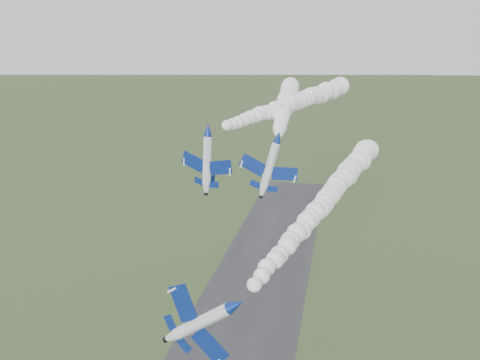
% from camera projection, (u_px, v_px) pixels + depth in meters
% --- Properties ---
extents(runway, '(24.00, 260.00, 0.04)m').
position_uv_depth(runway, '(232.00, 353.00, 101.62)').
color(runway, '#2F2F31').
rests_on(runway, ground).
extents(jet_lead, '(6.29, 12.38, 8.45)m').
position_uv_depth(jet_lead, '(236.00, 305.00, 58.27)').
color(jet_lead, white).
extents(smoke_trail_jet_lead, '(18.13, 67.34, 4.61)m').
position_uv_depth(smoke_trail_jet_lead, '(328.00, 196.00, 90.33)').
color(smoke_trail_jet_lead, white).
extents(jet_pair_left, '(10.05, 11.53, 2.99)m').
position_uv_depth(jet_pair_left, '(208.00, 130.00, 85.78)').
color(jet_pair_left, white).
extents(smoke_trail_jet_pair_left, '(25.62, 54.09, 4.46)m').
position_uv_depth(smoke_trail_jet_pair_left, '(294.00, 103.00, 111.39)').
color(smoke_trail_jet_pair_left, white).
extents(jet_pair_right, '(9.47, 11.63, 3.53)m').
position_uv_depth(jet_pair_right, '(278.00, 137.00, 85.48)').
color(jet_pair_right, white).
extents(smoke_trail_jet_pair_right, '(11.89, 62.69, 4.77)m').
position_uv_depth(smoke_trail_jet_pair_right, '(286.00, 105.00, 117.91)').
color(smoke_trail_jet_pair_right, white).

